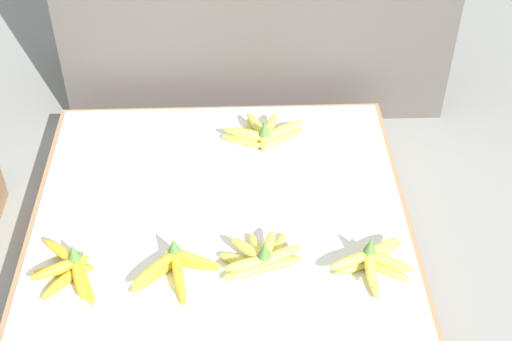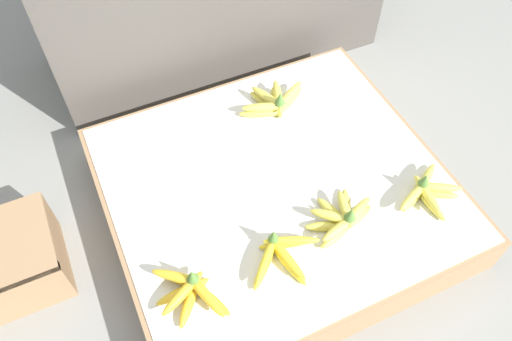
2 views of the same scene
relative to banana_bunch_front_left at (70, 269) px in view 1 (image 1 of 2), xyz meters
The scene contains 7 objects.
ground_plane 0.50m from the banana_bunch_front_left, 32.58° to the left, with size 10.00×10.00×0.00m, color gray.
display_platform 0.48m from the banana_bunch_front_left, 32.58° to the left, with size 1.09×1.00×0.16m.
banana_bunch_front_left is the anchor object (origin of this frame).
banana_bunch_front_midleft 0.27m from the banana_bunch_front_left, ahead, with size 0.25×0.18×0.10m.
banana_bunch_front_midright 0.50m from the banana_bunch_front_left, ahead, with size 0.23×0.18×0.11m.
banana_bunch_front_right 0.79m from the banana_bunch_front_left, ahead, with size 0.23×0.20×0.10m.
banana_bunch_middle_midright 0.76m from the banana_bunch_front_left, 46.16° to the left, with size 0.28×0.17×0.11m.
Camera 1 is at (0.05, -1.49, 1.60)m, focal length 50.00 mm.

